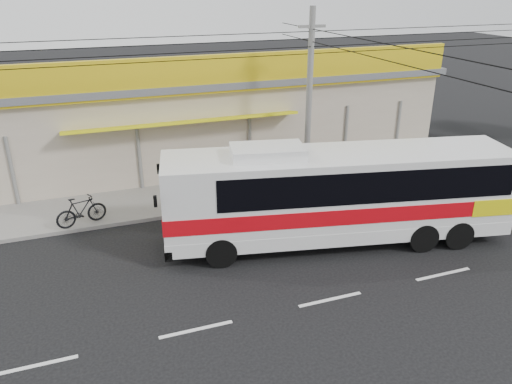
# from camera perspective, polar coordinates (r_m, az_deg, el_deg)

# --- Properties ---
(ground) EXTENTS (120.00, 120.00, 0.00)m
(ground) POSITION_cam_1_polar(r_m,az_deg,el_deg) (16.90, 4.52, -7.53)
(ground) COLOR black
(ground) RESTS_ON ground
(sidewalk) EXTENTS (30.00, 3.20, 0.15)m
(sidewalk) POSITION_cam_1_polar(r_m,az_deg,el_deg) (21.87, -1.86, 0.22)
(sidewalk) COLOR slate
(sidewalk) RESTS_ON ground
(lane_markings) EXTENTS (50.00, 0.12, 0.01)m
(lane_markings) POSITION_cam_1_polar(r_m,az_deg,el_deg) (15.04, 8.48, -12.07)
(lane_markings) COLOR silver
(lane_markings) RESTS_ON ground
(storefront_building) EXTENTS (22.60, 9.20, 5.70)m
(storefront_building) POSITION_cam_1_polar(r_m,az_deg,el_deg) (26.23, -5.74, 9.18)
(storefront_building) COLOR #AC9D8A
(storefront_building) RESTS_ON ground
(coach_bus) EXTENTS (12.11, 4.80, 3.65)m
(coach_bus) POSITION_cam_1_polar(r_m,az_deg,el_deg) (17.32, 9.94, 0.22)
(coach_bus) COLOR silver
(coach_bus) RESTS_ON ground
(motorbike_dark) EXTENTS (1.94, 1.02, 1.12)m
(motorbike_dark) POSITION_cam_1_polar(r_m,az_deg,el_deg) (19.55, -19.36, -2.04)
(motorbike_dark) COLOR black
(motorbike_dark) RESTS_ON sidewalk
(utility_pole) EXTENTS (34.00, 14.00, 7.65)m
(utility_pole) POSITION_cam_1_polar(r_m,az_deg,el_deg) (20.77, 6.35, 16.72)
(utility_pole) COLOR #60615E
(utility_pole) RESTS_ON ground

